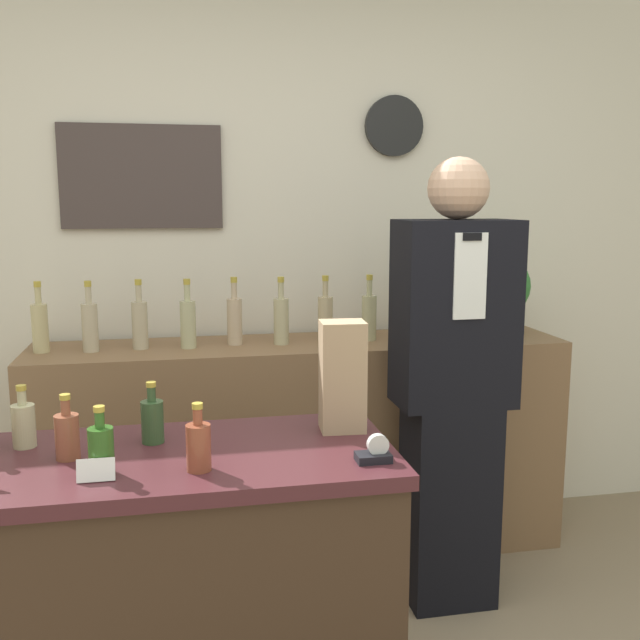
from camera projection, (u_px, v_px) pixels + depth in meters
back_wall at (265, 250)px, 3.33m from camera, size 5.20×0.09×2.70m
back_shelf at (302, 447)px, 3.21m from camera, size 2.33×0.48×0.97m
display_counter at (174, 611)px, 1.98m from camera, size 1.22×0.56×0.91m
shopkeeper at (452, 388)px, 2.74m from camera, size 0.44×0.28×1.74m
potted_plant at (499, 290)px, 3.27m from camera, size 0.28×0.28×0.37m
paper_bag at (342, 376)px, 2.08m from camera, size 0.14×0.11×0.32m
tape_dispenser at (375, 453)px, 1.84m from camera, size 0.09×0.06×0.07m
price_card_right at (96, 470)px, 1.71m from camera, size 0.09×0.02×0.06m
counter_bottle_1 at (24, 424)px, 1.95m from camera, size 0.06×0.06×0.17m
counter_bottle_2 at (67, 435)px, 1.86m from camera, size 0.06×0.06×0.17m
counter_bottle_3 at (101, 449)px, 1.75m from camera, size 0.06×0.06×0.17m
counter_bottle_4 at (152, 420)px, 1.98m from camera, size 0.06×0.06×0.17m
counter_bottle_5 at (198, 445)px, 1.78m from camera, size 0.06×0.06×0.17m
shelf_bottle_0 at (40, 326)px, 2.91m from camera, size 0.07×0.07×0.29m
shelf_bottle_1 at (90, 325)px, 2.93m from camera, size 0.07×0.07×0.29m
shelf_bottle_2 at (140, 323)px, 2.98m from camera, size 0.07×0.07×0.29m
shelf_bottle_3 at (188, 322)px, 3.00m from camera, size 0.07×0.07×0.29m
shelf_bottle_4 at (235, 319)px, 3.07m from camera, size 0.07×0.07×0.29m
shelf_bottle_5 at (281, 319)px, 3.08m from camera, size 0.07×0.07×0.29m
shelf_bottle_6 at (325, 317)px, 3.13m from camera, size 0.07×0.07×0.29m
shelf_bottle_7 at (369, 316)px, 3.17m from camera, size 0.07×0.07×0.29m
shelf_bottle_8 at (411, 314)px, 3.21m from camera, size 0.07×0.07×0.29m
shelf_bottle_9 at (453, 313)px, 3.25m from camera, size 0.07×0.07×0.29m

